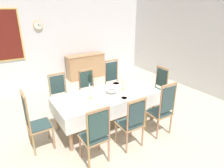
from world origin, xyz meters
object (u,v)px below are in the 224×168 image
object	(u,v)px
dining_table	(107,97)
chair_north_c	(114,82)
sideboard	(86,66)
chair_head_west	(35,121)
mounted_clock	(38,25)
bowl_near_left	(116,84)
spoon_secondary	(97,105)
bowl_far_left	(124,98)
spoon_primary	(120,83)
chair_head_east	(158,88)
chair_south_c	(162,109)
bowl_far_right	(123,82)
chair_south_a	(95,135)
bowl_near_right	(103,103)
framed_painting	(0,36)
soup_tureen	(112,89)
chair_north_a	(60,96)
candlestick_west	(90,93)
chair_north_b	(89,89)
candlestick_east	(123,84)
chair_south_b	(132,122)

from	to	relation	value
dining_table	chair_north_c	bearing A→B (deg)	50.24
chair_north_c	sideboard	bearing A→B (deg)	-94.71
chair_head_west	mounted_clock	size ratio (longest dim) A/B	4.20
bowl_near_left	spoon_secondary	size ratio (longest dim) A/B	1.07
bowl_far_left	spoon_primary	distance (m)	0.89
chair_north_c	sideboard	world-z (taller)	chair_north_c
chair_head_east	spoon_primary	xyz separation A→B (m)	(-0.94, 0.39, 0.20)
chair_south_c	sideboard	size ratio (longest dim) A/B	0.83
chair_north_c	spoon_primary	world-z (taller)	chair_north_c
bowl_far_right	chair_south_c	bearing A→B (deg)	-87.15
chair_south_a	chair_head_west	bearing A→B (deg)	130.22
bowl_near_right	framed_painting	distance (m)	4.12
spoon_secondary	sideboard	distance (m)	3.77
chair_south_a	soup_tureen	bearing A→B (deg)	45.35
chair_north_a	bowl_near_right	world-z (taller)	chair_north_a
chair_north_c	bowl_near_right	xyz separation A→B (m)	(-1.07, -1.27, 0.19)
chair_south_a	bowl_near_right	xyz separation A→B (m)	(0.48, 0.57, 0.22)
chair_north_c	bowl_near_right	distance (m)	1.67
dining_table	candlestick_west	world-z (taller)	candlestick_west
spoon_primary	framed_painting	world-z (taller)	framed_painting
bowl_far_left	spoon_secondary	bearing A→B (deg)	173.40
chair_north_b	soup_tureen	size ratio (longest dim) A/B	3.90
bowl_near_right	sideboard	size ratio (longest dim) A/B	0.13
chair_south_a	framed_painting	world-z (taller)	framed_painting
chair_south_a	chair_head_west	size ratio (longest dim) A/B	0.93
mounted_clock	chair_north_a	bearing A→B (deg)	-95.79
candlestick_east	bowl_far_left	bearing A→B (deg)	-120.83
chair_south_b	framed_painting	world-z (taller)	framed_painting
spoon_primary	mounted_clock	distance (m)	3.45
chair_north_b	candlestick_east	size ratio (longest dim) A/B	2.95
bowl_far_right	sideboard	size ratio (longest dim) A/B	0.11
bowl_near_right	dining_table	bearing A→B (deg)	49.26
chair_north_b	sideboard	distance (m)	2.46
bowl_near_right	chair_south_a	bearing A→B (deg)	-130.11
mounted_clock	framed_painting	distance (m)	1.15
candlestick_east	bowl_near_right	size ratio (longest dim) A/B	1.98
bowl_far_left	chair_head_west	bearing A→B (deg)	167.19
candlestick_west	chair_head_west	bearing A→B (deg)	-180.00
bowl_near_right	bowl_far_right	world-z (taller)	same
chair_head_west	candlestick_east	bearing A→B (deg)	90.00
chair_head_east	chair_north_a	bearing A→B (deg)	68.54
bowl_near_right	spoon_primary	bearing A→B (deg)	39.18
bowl_far_right	soup_tureen	bearing A→B (deg)	-147.34
chair_south_a	soup_tureen	distance (m)	1.32
bowl_near_left	chair_south_a	bearing A→B (deg)	-134.42
chair_south_a	chair_south_b	distance (m)	0.77
chair_north_b	mounted_clock	size ratio (longest dim) A/B	3.73
soup_tureen	bowl_far_right	bearing A→B (deg)	32.66
chair_north_a	bowl_far_left	distance (m)	1.64
chair_south_b	framed_painting	bearing A→B (deg)	110.63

